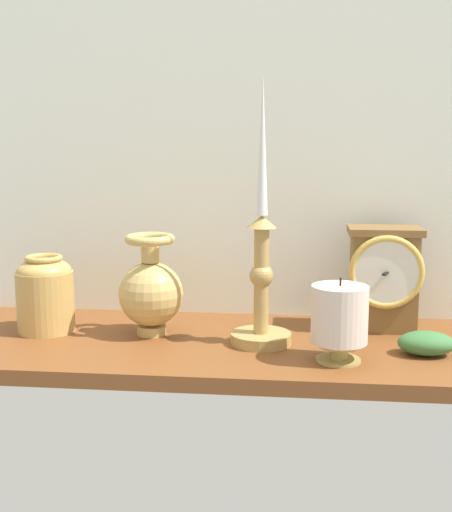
{
  "coord_description": "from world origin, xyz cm",
  "views": [
    {
      "loc": [
        9.8,
        -106.99,
        32.52
      ],
      "look_at": [
        -1.96,
        0.0,
        14.0
      ],
      "focal_mm": 47.86,
      "sensor_mm": 36.0,
      "label": 1
    }
  ],
  "objects_px": {
    "mantel_clock": "(384,277)",
    "brass_vase_bulbous": "(151,290)",
    "candlestick_tall_left": "(261,276)",
    "brass_vase_jar": "(45,292)",
    "pillar_candle_front": "(339,318)"
  },
  "relations": [
    {
      "from": "mantel_clock",
      "to": "brass_vase_jar",
      "type": "distance_m",
      "value": 0.58
    },
    {
      "from": "brass_vase_jar",
      "to": "mantel_clock",
      "type": "bearing_deg",
      "value": 7.23
    },
    {
      "from": "mantel_clock",
      "to": "brass_vase_bulbous",
      "type": "xyz_separation_m",
      "value": [
        -0.39,
        -0.07,
        -0.02
      ]
    },
    {
      "from": "brass_vase_bulbous",
      "to": "pillar_candle_front",
      "type": "xyz_separation_m",
      "value": [
        0.31,
        -0.11,
        -0.01
      ]
    },
    {
      "from": "brass_vase_jar",
      "to": "candlestick_tall_left",
      "type": "bearing_deg",
      "value": -4.96
    },
    {
      "from": "mantel_clock",
      "to": "brass_vase_jar",
      "type": "bearing_deg",
      "value": -172.77
    },
    {
      "from": "mantel_clock",
      "to": "brass_vase_bulbous",
      "type": "distance_m",
      "value": 0.4
    },
    {
      "from": "pillar_candle_front",
      "to": "candlestick_tall_left",
      "type": "bearing_deg",
      "value": 147.98
    },
    {
      "from": "mantel_clock",
      "to": "pillar_candle_front",
      "type": "xyz_separation_m",
      "value": [
        -0.08,
        -0.18,
        -0.03
      ]
    },
    {
      "from": "candlestick_tall_left",
      "to": "brass_vase_jar",
      "type": "height_order",
      "value": "candlestick_tall_left"
    },
    {
      "from": "mantel_clock",
      "to": "candlestick_tall_left",
      "type": "distance_m",
      "value": 0.23
    },
    {
      "from": "brass_vase_bulbous",
      "to": "candlestick_tall_left",
      "type": "bearing_deg",
      "value": -9.63
    },
    {
      "from": "mantel_clock",
      "to": "candlestick_tall_left",
      "type": "relative_size",
      "value": 0.42
    },
    {
      "from": "brass_vase_bulbous",
      "to": "brass_vase_jar",
      "type": "height_order",
      "value": "brass_vase_bulbous"
    },
    {
      "from": "mantel_clock",
      "to": "pillar_candle_front",
      "type": "relative_size",
      "value": 1.41
    }
  ]
}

